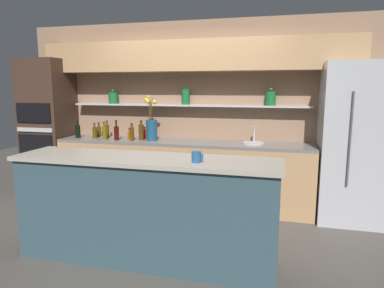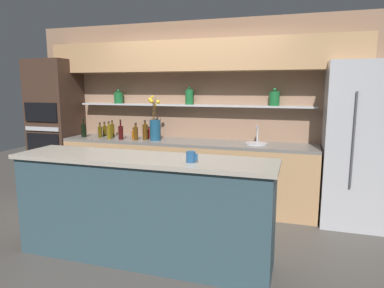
{
  "view_description": "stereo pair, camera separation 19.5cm",
  "coord_description": "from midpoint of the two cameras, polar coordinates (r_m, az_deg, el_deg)",
  "views": [
    {
      "loc": [
        1.21,
        -3.31,
        1.67
      ],
      "look_at": [
        0.24,
        0.42,
        1.02
      ],
      "focal_mm": 32.0,
      "sensor_mm": 36.0,
      "label": 1
    },
    {
      "loc": [
        1.4,
        -3.26,
        1.67
      ],
      "look_at": [
        0.24,
        0.42,
        1.02
      ],
      "focal_mm": 32.0,
      "sensor_mm": 36.0,
      "label": 2
    }
  ],
  "objects": [
    {
      "name": "flower_vase",
      "position": [
        4.86,
        -5.04,
        2.78
      ],
      "size": [
        0.17,
        0.15,
        0.63
      ],
      "color": "navy",
      "rests_on": "back_counter_unit"
    },
    {
      "name": "ground_plane",
      "position": [
        3.91,
        -4.01,
        -15.81
      ],
      "size": [
        12.0,
        12.0,
        0.0
      ],
      "primitive_type": "plane",
      "color": "#4C4742"
    },
    {
      "name": "bottle_oil_0",
      "position": [
        5.46,
        -13.37,
        2.23
      ],
      "size": [
        0.06,
        0.06,
        0.21
      ],
      "color": "#47380A",
      "rests_on": "back_counter_unit"
    },
    {
      "name": "back_counter_unit",
      "position": [
        4.89,
        -0.02,
        -4.81
      ],
      "size": [
        3.59,
        0.62,
        0.92
      ],
      "color": "tan",
      "rests_on": "ground_plane"
    },
    {
      "name": "bottle_wine_7",
      "position": [
        5.01,
        -10.7,
        1.94
      ],
      "size": [
        0.07,
        0.07,
        0.29
      ],
      "color": "#380C0C",
      "rests_on": "back_counter_unit"
    },
    {
      "name": "bottle_oil_2",
      "position": [
        5.33,
        -12.12,
        2.29
      ],
      "size": [
        0.06,
        0.06,
        0.25
      ],
      "color": "#47380A",
      "rests_on": "back_counter_unit"
    },
    {
      "name": "bottle_spirit_5",
      "position": [
        4.93,
        -8.23,
        1.85
      ],
      "size": [
        0.06,
        0.06,
        0.24
      ],
      "color": "#4C2D0C",
      "rests_on": "back_counter_unit"
    },
    {
      "name": "back_wall_unit",
      "position": [
        4.99,
        2.23,
        8.12
      ],
      "size": [
        5.2,
        0.44,
        2.6
      ],
      "color": "#937056",
      "rests_on": "ground_plane"
    },
    {
      "name": "coffee_mug",
      "position": [
        2.97,
        1.7,
        -2.17
      ],
      "size": [
        0.1,
        0.08,
        0.1
      ],
      "color": "#235184",
      "rests_on": "island_counter"
    },
    {
      "name": "oven_tower",
      "position": [
        5.79,
        -20.79,
        2.64
      ],
      "size": [
        0.67,
        0.64,
        2.08
      ],
      "color": "#3D281E",
      "rests_on": "ground_plane"
    },
    {
      "name": "bottle_spirit_8",
      "position": [
        4.94,
        -6.7,
        2.07
      ],
      "size": [
        0.07,
        0.07,
        0.28
      ],
      "color": "#4C2D0C",
      "rests_on": "back_counter_unit"
    },
    {
      "name": "bottle_wine_6",
      "position": [
        5.4,
        -16.62,
        2.21
      ],
      "size": [
        0.07,
        0.07,
        0.28
      ],
      "color": "black",
      "rests_on": "back_counter_unit"
    },
    {
      "name": "bottle_oil_3",
      "position": [
        5.29,
        -14.06,
        2.02
      ],
      "size": [
        0.06,
        0.06,
        0.22
      ],
      "color": "#47380A",
      "rests_on": "back_counter_unit"
    },
    {
      "name": "bottle_sauce_9",
      "position": [
        5.01,
        -8.59,
        1.57
      ],
      "size": [
        0.06,
        0.06,
        0.17
      ],
      "color": "#9E4C0A",
      "rests_on": "back_counter_unit"
    },
    {
      "name": "bottle_oil_1",
      "position": [
        5.09,
        -12.61,
        1.98
      ],
      "size": [
        0.06,
        0.06,
        0.25
      ],
      "color": "brown",
      "rests_on": "back_counter_unit"
    },
    {
      "name": "bottle_sauce_4",
      "position": [
        5.07,
        -6.09,
        1.77
      ],
      "size": [
        0.05,
        0.05,
        0.18
      ],
      "color": "maroon",
      "rests_on": "back_counter_unit"
    },
    {
      "name": "island_counter",
      "position": [
        3.38,
        -6.57,
        -10.59
      ],
      "size": [
        2.54,
        0.61,
        1.02
      ],
      "color": "#334C56",
      "rests_on": "ground_plane"
    },
    {
      "name": "sink_fixture",
      "position": [
        4.61,
        11.87,
        0.24
      ],
      "size": [
        0.29,
        0.29,
        0.25
      ],
      "color": "#B7B7BC",
      "rests_on": "back_counter_unit"
    },
    {
      "name": "refrigerator",
      "position": [
        4.62,
        27.71,
        -0.14
      ],
      "size": [
        0.9,
        0.73,
        1.97
      ],
      "color": "#B7B7BC",
      "rests_on": "ground_plane"
    }
  ]
}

